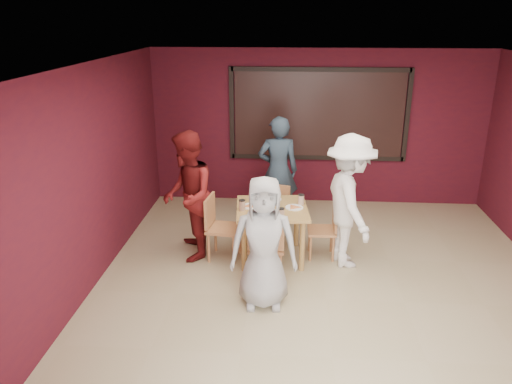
# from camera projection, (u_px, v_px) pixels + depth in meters

# --- Properties ---
(floor) EXTENTS (7.00, 7.00, 0.00)m
(floor) POSITION_uv_depth(u_px,v_px,m) (326.00, 299.00, 6.21)
(floor) COLOR tan
(floor) RESTS_ON ground
(window_blinds) EXTENTS (3.00, 0.02, 1.50)m
(window_blinds) POSITION_uv_depth(u_px,v_px,m) (319.00, 115.00, 8.89)
(window_blinds) COLOR black
(dining_table) EXTENTS (1.08, 1.08, 0.93)m
(dining_table) POSITION_uv_depth(u_px,v_px,m) (272.00, 214.00, 7.05)
(dining_table) COLOR tan
(dining_table) RESTS_ON floor
(chair_front) EXTENTS (0.47, 0.47, 0.96)m
(chair_front) POSITION_uv_depth(u_px,v_px,m) (266.00, 244.00, 6.46)
(chair_front) COLOR #C8854E
(chair_front) RESTS_ON floor
(chair_back) EXTENTS (0.51, 0.51, 0.84)m
(chair_back) POSITION_uv_depth(u_px,v_px,m) (275.00, 209.00, 7.80)
(chair_back) COLOR #C8854E
(chair_back) RESTS_ON floor
(chair_left) EXTENTS (0.50, 0.50, 0.93)m
(chair_left) POSITION_uv_depth(u_px,v_px,m) (219.00, 224.00, 7.11)
(chair_left) COLOR #C8854E
(chair_left) RESTS_ON floor
(chair_right) EXTENTS (0.40, 0.40, 0.82)m
(chair_right) POSITION_uv_depth(u_px,v_px,m) (327.00, 227.00, 7.15)
(chair_right) COLOR #C8854E
(chair_right) RESTS_ON floor
(diner_front) EXTENTS (0.83, 0.56, 1.63)m
(diner_front) POSITION_uv_depth(u_px,v_px,m) (264.00, 243.00, 5.85)
(diner_front) COLOR #ADADAD
(diner_front) RESTS_ON floor
(diner_back) EXTENTS (0.70, 0.50, 1.82)m
(diner_back) POSITION_uv_depth(u_px,v_px,m) (278.00, 171.00, 8.21)
(diner_back) COLOR #2D3F50
(diner_back) RESTS_ON floor
(diner_left) EXTENTS (0.87, 1.02, 1.85)m
(diner_left) POSITION_uv_depth(u_px,v_px,m) (188.00, 196.00, 7.02)
(diner_left) COLOR maroon
(diner_left) RESTS_ON floor
(diner_right) EXTENTS (0.95, 1.33, 1.87)m
(diner_right) POSITION_uv_depth(u_px,v_px,m) (349.00, 202.00, 6.81)
(diner_right) COLOR white
(diner_right) RESTS_ON floor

